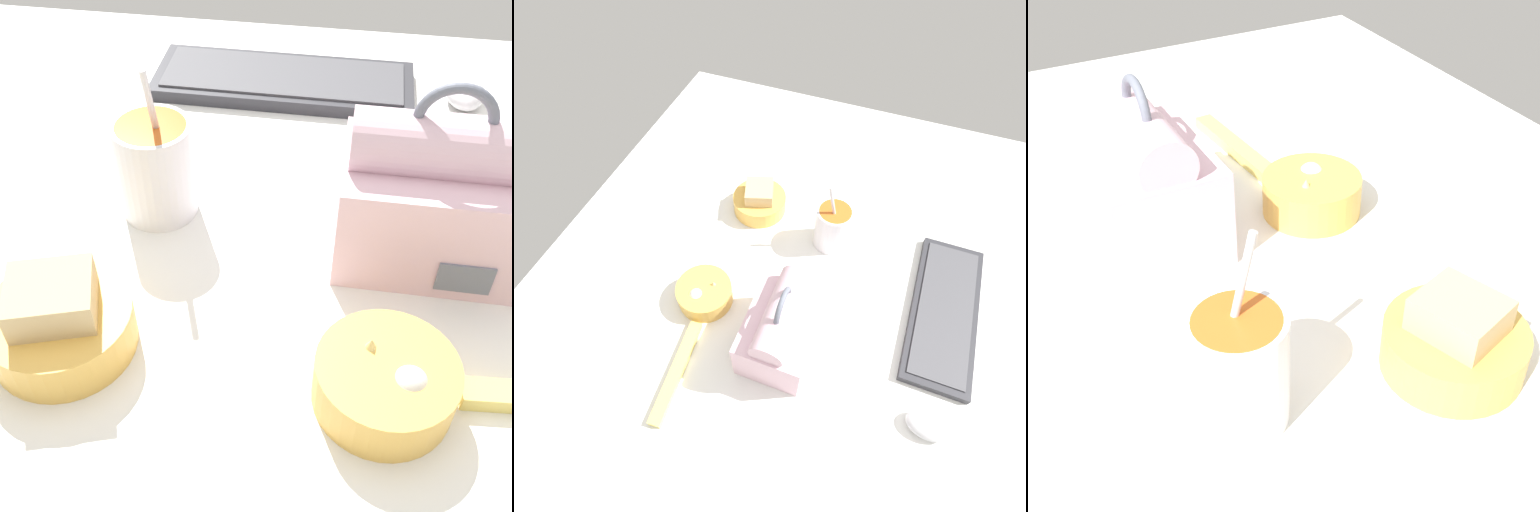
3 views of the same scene
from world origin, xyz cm
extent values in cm
cube|color=white|center=(0.00, 0.00, 1.00)|extent=(140.00, 110.00, 2.00)
cube|color=#2D2D33|center=(-4.65, 35.60, 2.90)|extent=(35.93, 13.41, 1.80)
cube|color=#47474C|center=(-4.65, 35.60, 3.95)|extent=(33.06, 11.00, 0.30)
cube|color=beige|center=(14.00, 5.17, 7.69)|extent=(18.45, 12.92, 11.38)
cylinder|color=beige|center=(14.00, 5.17, 15.10)|extent=(17.53, 6.26, 6.26)
cube|color=slate|center=(17.23, -1.39, 5.13)|extent=(5.17, 0.30, 3.41)
torus|color=slate|center=(14.00, 5.17, 17.92)|extent=(7.46, 1.00, 7.46)
cylinder|color=silver|center=(-14.85, 7.48, 7.48)|extent=(8.31, 8.31, 10.96)
cylinder|color=orange|center=(-14.85, 7.48, 12.66)|extent=(7.31, 7.31, 0.60)
cylinder|color=silver|center=(-14.23, 7.06, 14.14)|extent=(0.70, 3.73, 12.40)
cylinder|color=#EAB24C|center=(-18.57, -12.20, 4.24)|extent=(13.24, 13.24, 4.48)
cube|color=tan|center=(-18.57, -12.20, 6.70)|extent=(8.97, 8.55, 6.27)
cylinder|color=#EAB24C|center=(10.10, -13.68, 4.38)|extent=(11.90, 11.90, 4.75)
ellipsoid|color=white|center=(11.89, -14.58, 5.57)|extent=(3.24, 3.24, 3.81)
cone|color=#F4DB84|center=(8.61, -12.02, 5.68)|extent=(5.37, 5.37, 4.04)
sphere|color=#4C5623|center=(10.48, -17.29, 4.38)|extent=(1.43, 1.43, 1.43)
sphere|color=#4C5623|center=(10.98, -16.60, 4.38)|extent=(1.43, 1.43, 1.43)
sphere|color=#4C5623|center=(11.05, -15.75, 4.38)|extent=(1.43, 1.43, 1.43)
ellipsoid|color=silver|center=(20.13, 35.57, 3.64)|extent=(5.18, 8.28, 3.28)
camera|label=1|loc=(4.34, -45.01, 49.25)|focal=45.00mm
camera|label=2|loc=(44.65, 14.33, 79.86)|focal=28.00mm
camera|label=3|loc=(-52.69, 23.44, 49.98)|focal=50.00mm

